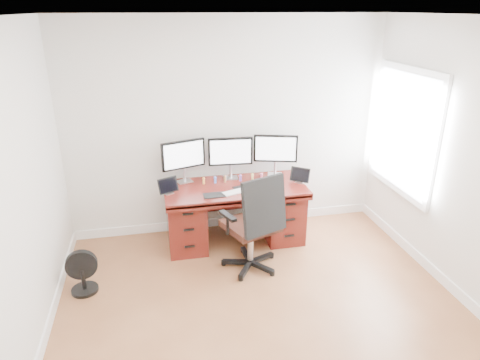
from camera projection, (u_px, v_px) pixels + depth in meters
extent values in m
plane|color=brown|center=(275.00, 340.00, 3.81)|extent=(4.50, 4.50, 0.00)
cube|color=silver|center=(228.00, 128.00, 5.34)|extent=(4.00, 0.10, 2.70)
cube|color=white|center=(404.00, 132.00, 5.02)|extent=(0.04, 1.30, 1.50)
cube|color=white|center=(402.00, 132.00, 5.02)|extent=(0.01, 1.15, 1.35)
cube|color=#561611|center=(235.00, 188.00, 5.17)|extent=(1.70, 0.80, 0.05)
cube|color=#561611|center=(186.00, 219.00, 5.22)|extent=(0.45, 0.70, 0.70)
cube|color=#561611|center=(281.00, 210.00, 5.45)|extent=(0.45, 0.70, 0.70)
cube|color=#41100B|center=(230.00, 195.00, 5.53)|extent=(0.74, 0.03, 0.40)
cylinder|color=black|center=(250.00, 263.00, 4.89)|extent=(0.80, 0.80, 0.09)
cylinder|color=silver|center=(250.00, 243.00, 4.79)|extent=(0.07, 0.07, 0.44)
cube|color=#3A1911|center=(251.00, 225.00, 4.71)|extent=(0.67, 0.66, 0.08)
cube|color=black|center=(264.00, 206.00, 4.40)|extent=(0.49, 0.24, 0.60)
cube|color=black|center=(228.00, 216.00, 4.49)|extent=(0.16, 0.27, 0.03)
cube|color=black|center=(272.00, 203.00, 4.79)|extent=(0.16, 0.27, 0.03)
cylinder|color=black|center=(85.00, 290.00, 4.47)|extent=(0.27, 0.27, 0.03)
cylinder|color=black|center=(83.00, 279.00, 4.42)|extent=(0.05, 0.05, 0.23)
cylinder|color=black|center=(81.00, 266.00, 4.36)|extent=(0.32, 0.09, 0.32)
cube|color=silver|center=(185.00, 181.00, 5.29)|extent=(0.21, 0.19, 0.01)
cylinder|color=silver|center=(184.00, 175.00, 5.26)|extent=(0.04, 0.04, 0.18)
cube|color=black|center=(183.00, 155.00, 5.16)|extent=(0.54, 0.20, 0.35)
cube|color=white|center=(184.00, 155.00, 5.14)|extent=(0.48, 0.15, 0.30)
cube|color=silver|center=(231.00, 178.00, 5.40)|extent=(0.19, 0.15, 0.01)
cylinder|color=silver|center=(231.00, 171.00, 5.37)|extent=(0.04, 0.04, 0.18)
cube|color=black|center=(230.00, 151.00, 5.27)|extent=(0.55, 0.07, 0.35)
cube|color=white|center=(231.00, 152.00, 5.25)|extent=(0.50, 0.04, 0.30)
cube|color=silver|center=(275.00, 174.00, 5.52)|extent=(0.21, 0.18, 0.01)
cylinder|color=silver|center=(275.00, 168.00, 5.48)|extent=(0.04, 0.04, 0.18)
cube|color=black|center=(276.00, 148.00, 5.38)|extent=(0.54, 0.19, 0.35)
cube|color=white|center=(276.00, 149.00, 5.37)|extent=(0.48, 0.14, 0.30)
cube|color=silver|center=(169.00, 193.00, 4.96)|extent=(0.12, 0.11, 0.01)
cube|color=black|center=(168.00, 185.00, 4.93)|extent=(0.25, 0.16, 0.17)
cube|color=silver|center=(300.00, 182.00, 5.27)|extent=(0.13, 0.12, 0.01)
cube|color=black|center=(300.00, 175.00, 5.23)|extent=(0.23, 0.20, 0.17)
cube|color=white|center=(234.00, 192.00, 4.98)|extent=(0.28, 0.19, 0.01)
cube|color=silver|center=(258.00, 190.00, 5.04)|extent=(0.13, 0.13, 0.01)
cube|color=black|center=(214.00, 195.00, 4.90)|extent=(0.25, 0.16, 0.01)
cube|color=black|center=(239.00, 187.00, 5.12)|extent=(0.15, 0.11, 0.01)
cylinder|color=#F9AB42|center=(204.00, 182.00, 5.22)|extent=(0.03, 0.03, 0.06)
sphere|color=#F9AB42|center=(204.00, 179.00, 5.20)|extent=(0.04, 0.04, 0.04)
cylinder|color=#4D76DB|center=(215.00, 181.00, 5.24)|extent=(0.03, 0.03, 0.06)
sphere|color=#4D76DB|center=(215.00, 178.00, 5.23)|extent=(0.04, 0.04, 0.04)
cylinder|color=#996D42|center=(225.00, 180.00, 5.27)|extent=(0.03, 0.03, 0.06)
sphere|color=#996D42|center=(225.00, 177.00, 5.25)|extent=(0.04, 0.04, 0.04)
cylinder|color=#9B64DD|center=(240.00, 179.00, 5.31)|extent=(0.03, 0.03, 0.06)
sphere|color=#9B64DD|center=(240.00, 176.00, 5.29)|extent=(0.04, 0.04, 0.04)
cylinder|color=#D5C96F|center=(252.00, 178.00, 5.34)|extent=(0.03, 0.03, 0.06)
sphere|color=#D5C96F|center=(252.00, 175.00, 5.32)|extent=(0.04, 0.04, 0.04)
cylinder|color=pink|center=(261.00, 177.00, 5.36)|extent=(0.03, 0.03, 0.06)
sphere|color=pink|center=(261.00, 174.00, 5.34)|extent=(0.04, 0.04, 0.04)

